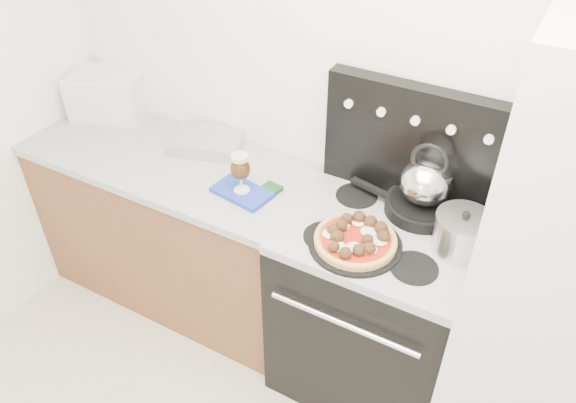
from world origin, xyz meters
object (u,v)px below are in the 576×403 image
Objects in this scene: tea_kettle at (426,179)px; stock_pot at (461,235)px; base_cabinet at (180,230)px; pizza at (356,238)px; oven_mitt at (242,192)px; beer_glass at (241,173)px; skillet at (421,207)px; pizza_pan at (355,244)px; toaster_oven at (109,94)px; fridge at (572,292)px; stove_body at (372,310)px.

tea_kettle reaches higher than stock_pot.
pizza is (1.04, -0.16, 0.52)m from base_cabinet.
stock_pot is (0.92, 0.09, 0.08)m from oven_mitt.
pizza is (0.57, -0.08, -0.06)m from beer_glass.
base_cabinet is 1.31m from skillet.
oven_mitt is at bearing 171.84° from pizza.
base_cabinet is 4.01× the size of pizza_pan.
beer_glass is (0.00, 0.00, 0.10)m from oven_mitt.
stock_pot is (1.92, -0.18, -0.02)m from toaster_oven.
tea_kettle reaches higher than skillet.
toaster_oven is at bearing 167.44° from pizza.
fridge reaches higher than stock_pot.
beer_glass is 0.91× the size of stock_pot.
pizza is at bearing -115.72° from skillet.
fridge is 7.44× the size of oven_mitt.
skillet is (1.72, -0.03, -0.07)m from toaster_oven.
skillet is at bearing 7.39° from base_cabinet.
toaster_oven is 1.61m from pizza.
pizza_pan is (0.57, -0.08, -0.09)m from beer_glass.
stove_body is at bearing -27.12° from toaster_oven.
base_cabinet is at bearing -172.61° from skillet.
toaster_oven is 1.72m from tea_kettle.
skillet is at bearing -179.69° from tea_kettle.
base_cabinet is at bearing -179.85° from stock_pot.
fridge is at bearing -18.39° from tea_kettle.
pizza is 1.06× the size of skillet.
base_cabinet is at bearing 171.07° from pizza.
pizza_pan is at bearing 0.00° from pizza.
tea_kettle is (0.09, 0.18, 0.65)m from stove_body.
toaster_oven reaches higher than pizza_pan.
fridge is (0.70, -0.03, 0.51)m from stove_body.
stove_body is at bearing 66.36° from pizza_pan.
fridge is 0.64m from skillet.
beer_glass is at bearing -174.83° from stove_body.
stock_pot is at bearing 5.30° from oven_mitt.
fridge is at bearing -18.70° from skillet.
pizza_pan is 1.21× the size of skillet.
stove_body is 3.45× the size of oven_mitt.
beer_glass is 0.52× the size of pizza_pan.
stock_pot reaches higher than oven_mitt.
fridge is 8.28× the size of tea_kettle.
pizza_pan reaches higher than stove_body.
stove_body is 2.94× the size of skillet.
pizza reaches higher than oven_mitt.
stove_body is at bearing -117.27° from skillet.
beer_glass is (1.00, -0.27, -0.00)m from toaster_oven.
fridge is at bearing 1.38° from oven_mitt.
fridge is 0.77m from pizza_pan.
stove_body is 3.83× the size of tea_kettle.
beer_glass reaches higher than base_cabinet.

